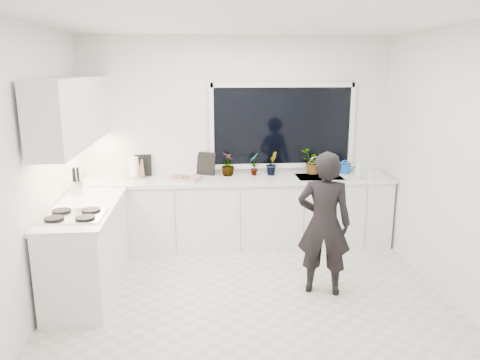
{
  "coord_description": "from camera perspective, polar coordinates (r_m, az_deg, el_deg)",
  "views": [
    {
      "loc": [
        -0.46,
        -4.34,
        2.3
      ],
      "look_at": [
        -0.07,
        0.4,
        1.15
      ],
      "focal_mm": 35.0,
      "sensor_mm": 36.0,
      "label": 1
    }
  ],
  "objects": [
    {
      "name": "floor",
      "position": [
        4.94,
        1.2,
        -14.29
      ],
      "size": [
        4.0,
        3.5,
        0.02
      ],
      "primitive_type": "cube",
      "color": "beige",
      "rests_on": "ground"
    },
    {
      "name": "wall_back",
      "position": [
        6.19,
        -0.42,
        4.76
      ],
      "size": [
        4.0,
        0.02,
        2.7
      ],
      "primitive_type": "cube",
      "color": "white",
      "rests_on": "ground"
    },
    {
      "name": "wall_left",
      "position": [
        4.71,
        -23.84,
        0.77
      ],
      "size": [
        0.02,
        3.5,
        2.7
      ],
      "primitive_type": "cube",
      "color": "white",
      "rests_on": "ground"
    },
    {
      "name": "wall_right",
      "position": [
        5.09,
        24.43,
        1.59
      ],
      "size": [
        0.02,
        3.5,
        2.7
      ],
      "primitive_type": "cube",
      "color": "white",
      "rests_on": "ground"
    },
    {
      "name": "ceiling",
      "position": [
        4.39,
        1.38,
        18.94
      ],
      "size": [
        4.0,
        3.5,
        0.02
      ],
      "primitive_type": "cube",
      "color": "white",
      "rests_on": "wall_back"
    },
    {
      "name": "window",
      "position": [
        6.21,
        5.17,
        6.58
      ],
      "size": [
        1.8,
        0.02,
        1.0
      ],
      "primitive_type": "cube",
      "color": "black",
      "rests_on": "wall_back"
    },
    {
      "name": "base_cabinets_back",
      "position": [
        6.1,
        -0.19,
        -4.17
      ],
      "size": [
        3.92,
        0.58,
        0.88
      ],
      "primitive_type": "cube",
      "color": "white",
      "rests_on": "floor"
    },
    {
      "name": "base_cabinets_left",
      "position": [
        5.19,
        -18.06,
        -8.12
      ],
      "size": [
        0.58,
        1.6,
        0.88
      ],
      "primitive_type": "cube",
      "color": "white",
      "rests_on": "floor"
    },
    {
      "name": "countertop_back",
      "position": [
        5.97,
        -0.18,
        0.01
      ],
      "size": [
        3.94,
        0.62,
        0.04
      ],
      "primitive_type": "cube",
      "color": "silver",
      "rests_on": "base_cabinets_back"
    },
    {
      "name": "countertop_left",
      "position": [
        5.04,
        -18.44,
        -3.25
      ],
      "size": [
        0.62,
        1.6,
        0.04
      ],
      "primitive_type": "cube",
      "color": "silver",
      "rests_on": "base_cabinets_left"
    },
    {
      "name": "upper_cabinets",
      "position": [
        5.24,
        -19.62,
        7.87
      ],
      "size": [
        0.34,
        2.1,
        0.7
      ],
      "primitive_type": "cube",
      "color": "white",
      "rests_on": "wall_left"
    },
    {
      "name": "sink",
      "position": [
        6.16,
        9.6,
        -0.05
      ],
      "size": [
        0.58,
        0.42,
        0.14
      ],
      "primitive_type": "cube",
      "color": "silver",
      "rests_on": "countertop_back"
    },
    {
      "name": "faucet",
      "position": [
        6.31,
        9.22,
        1.79
      ],
      "size": [
        0.03,
        0.03,
        0.22
      ],
      "primitive_type": "cylinder",
      "color": "silver",
      "rests_on": "countertop_back"
    },
    {
      "name": "stovetop",
      "position": [
        4.72,
        -19.68,
        -4.06
      ],
      "size": [
        0.56,
        0.48,
        0.03
      ],
      "primitive_type": "cube",
      "color": "black",
      "rests_on": "countertop_left"
    },
    {
      "name": "person",
      "position": [
        4.86,
        10.19,
        -5.26
      ],
      "size": [
        0.62,
        0.49,
        1.5
      ],
      "primitive_type": "imported",
      "rotation": [
        0.0,
        0.0,
        2.87
      ],
      "color": "black",
      "rests_on": "floor"
    },
    {
      "name": "pizza_tray",
      "position": [
        5.93,
        -6.79,
        0.17
      ],
      "size": [
        0.49,
        0.43,
        0.03
      ],
      "primitive_type": "cube",
      "rotation": [
        0.0,
        0.0,
        -0.36
      ],
      "color": "silver",
      "rests_on": "countertop_back"
    },
    {
      "name": "pizza",
      "position": [
        5.92,
        -6.8,
        0.33
      ],
      "size": [
        0.44,
        0.38,
        0.01
      ],
      "primitive_type": "cube",
      "rotation": [
        0.0,
        0.0,
        -0.36
      ],
      "color": "red",
      "rests_on": "pizza_tray"
    },
    {
      "name": "watering_can",
      "position": [
        6.38,
        12.61,
        1.36
      ],
      "size": [
        0.18,
        0.18,
        0.13
      ],
      "primitive_type": "cylinder",
      "rotation": [
        0.0,
        0.0,
        -0.38
      ],
      "color": "blue",
      "rests_on": "countertop_back"
    },
    {
      "name": "paper_towel_roll",
      "position": [
        6.09,
        -12.78,
        1.39
      ],
      "size": [
        0.14,
        0.14,
        0.26
      ],
      "primitive_type": "cylinder",
      "rotation": [
        0.0,
        0.0,
        -0.33
      ],
      "color": "white",
      "rests_on": "countertop_back"
    },
    {
      "name": "knife_block",
      "position": [
        6.12,
        -12.35,
        1.29
      ],
      "size": [
        0.16,
        0.14,
        0.22
      ],
      "primitive_type": "cube",
      "rotation": [
        0.0,
        0.0,
        0.39
      ],
      "color": "#8C5B41",
      "rests_on": "countertop_back"
    },
    {
      "name": "utensil_crock",
      "position": [
        5.48,
        -19.27,
        -0.91
      ],
      "size": [
        0.16,
        0.16,
        0.16
      ],
      "primitive_type": "cylinder",
      "rotation": [
        0.0,
        0.0,
        -0.29
      ],
      "color": "silver",
      "rests_on": "countertop_left"
    },
    {
      "name": "picture_frame_large",
      "position": [
        6.21,
        -11.74,
        1.77
      ],
      "size": [
        0.22,
        0.03,
        0.28
      ],
      "primitive_type": "cube",
      "rotation": [
        0.0,
        0.0,
        0.06
      ],
      "color": "black",
      "rests_on": "countertop_back"
    },
    {
      "name": "picture_frame_small",
      "position": [
        6.16,
        -4.15,
        2.02
      ],
      "size": [
        0.24,
        0.12,
        0.3
      ],
      "primitive_type": "cube",
      "rotation": [
        0.0,
        0.0,
        -0.43
      ],
      "color": "black",
      "rests_on": "countertop_back"
    },
    {
      "name": "herb_plants",
      "position": [
        6.17,
        5.38,
        2.1
      ],
      "size": [
        1.4,
        0.38,
        0.33
      ],
      "color": "#26662D",
      "rests_on": "countertop_back"
    },
    {
      "name": "soap_bottles",
      "position": [
        6.12,
        14.63,
        1.28
      ],
      "size": [
        0.26,
        0.12,
        0.27
      ],
      "color": "#D8BF66",
      "rests_on": "countertop_back"
    }
  ]
}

